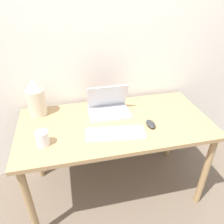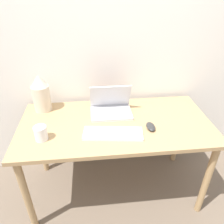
{
  "view_description": "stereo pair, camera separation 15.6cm",
  "coord_description": "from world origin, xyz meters",
  "px_view_note": "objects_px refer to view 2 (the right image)",
  "views": [
    {
      "loc": [
        -0.32,
        -0.96,
        1.65
      ],
      "look_at": [
        -0.03,
        0.34,
        0.83
      ],
      "focal_mm": 35.0,
      "sensor_mm": 36.0,
      "label": 1
    },
    {
      "loc": [
        -0.17,
        -0.99,
        1.65
      ],
      "look_at": [
        -0.03,
        0.34,
        0.83
      ],
      "focal_mm": 35.0,
      "sensor_mm": 36.0,
      "label": 2
    }
  ],
  "objects_px": {
    "mouse": "(151,127)",
    "vase": "(41,94)",
    "keyboard": "(113,133)",
    "mug": "(41,133)",
    "laptop": "(111,107)"
  },
  "relations": [
    {
      "from": "keyboard",
      "to": "vase",
      "type": "height_order",
      "value": "vase"
    },
    {
      "from": "vase",
      "to": "mug",
      "type": "bearing_deg",
      "value": -82.96
    },
    {
      "from": "keyboard",
      "to": "mouse",
      "type": "bearing_deg",
      "value": 9.42
    },
    {
      "from": "keyboard",
      "to": "mug",
      "type": "height_order",
      "value": "mug"
    },
    {
      "from": "laptop",
      "to": "mouse",
      "type": "height_order",
      "value": "laptop"
    },
    {
      "from": "mouse",
      "to": "vase",
      "type": "distance_m",
      "value": 0.89
    },
    {
      "from": "mouse",
      "to": "mug",
      "type": "relative_size",
      "value": 1.11
    },
    {
      "from": "laptop",
      "to": "mug",
      "type": "xyz_separation_m",
      "value": [
        -0.49,
        -0.29,
        -0.0
      ]
    },
    {
      "from": "laptop",
      "to": "mouse",
      "type": "bearing_deg",
      "value": -43.32
    },
    {
      "from": "mouse",
      "to": "vase",
      "type": "xyz_separation_m",
      "value": [
        -0.8,
        0.35,
        0.13
      ]
    },
    {
      "from": "laptop",
      "to": "vase",
      "type": "height_order",
      "value": "vase"
    },
    {
      "from": "keyboard",
      "to": "mug",
      "type": "xyz_separation_m",
      "value": [
        -0.48,
        0.0,
        0.04
      ]
    },
    {
      "from": "laptop",
      "to": "mug",
      "type": "distance_m",
      "value": 0.57
    },
    {
      "from": "laptop",
      "to": "keyboard",
      "type": "bearing_deg",
      "value": -92.92
    },
    {
      "from": "mouse",
      "to": "vase",
      "type": "bearing_deg",
      "value": 156.55
    }
  ]
}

